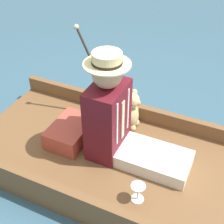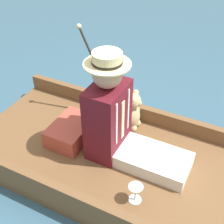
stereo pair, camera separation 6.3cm
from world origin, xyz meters
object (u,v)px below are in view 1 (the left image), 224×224
at_px(walking_cane, 94,66).
at_px(seated_person, 118,121).
at_px(wine_glass, 138,189).
at_px(teddy_bear, 132,111).

bearing_deg(walking_cane, seated_person, 44.77).
height_order(wine_glass, walking_cane, walking_cane).
bearing_deg(wine_glass, walking_cane, -137.05).
xyz_separation_m(teddy_bear, wine_glass, (0.70, 0.34, -0.07)).
relative_size(seated_person, walking_cane, 1.05).
xyz_separation_m(wine_glass, walking_cane, (-0.78, -0.73, 0.37)).
bearing_deg(seated_person, teddy_bear, 173.38).
xyz_separation_m(seated_person, wine_glass, (0.36, 0.31, -0.22)).
bearing_deg(teddy_bear, walking_cane, -101.72).
relative_size(seated_person, teddy_bear, 2.35).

